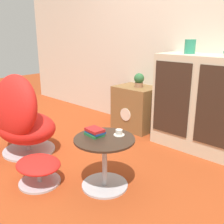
% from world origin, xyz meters
% --- Properties ---
extents(ground_plane, '(12.00, 12.00, 0.00)m').
position_xyz_m(ground_plane, '(0.00, 0.00, 0.00)').
color(ground_plane, '#9E3D19').
extents(wall_back, '(6.40, 0.06, 2.60)m').
position_xyz_m(wall_back, '(0.00, 1.64, 1.30)').
color(wall_back, beige).
rests_on(wall_back, ground_plane).
extents(sideboard, '(1.08, 0.49, 1.11)m').
position_xyz_m(sideboard, '(0.64, 1.37, 0.56)').
color(sideboard, beige).
rests_on(sideboard, ground_plane).
extents(tv_console, '(0.58, 0.46, 0.62)m').
position_xyz_m(tv_console, '(-0.34, 1.38, 0.31)').
color(tv_console, brown).
rests_on(tv_console, ground_plane).
extents(egg_chair, '(0.77, 0.71, 0.95)m').
position_xyz_m(egg_chair, '(-0.77, -0.15, 0.42)').
color(egg_chair, '#B7B7BC').
rests_on(egg_chair, ground_plane).
extents(ottoman, '(0.45, 0.38, 0.24)m').
position_xyz_m(ottoman, '(-0.08, -0.38, 0.16)').
color(ottoman, '#B7B7BC').
rests_on(ottoman, ground_plane).
extents(coffee_table, '(0.53, 0.53, 0.47)m').
position_xyz_m(coffee_table, '(0.40, -0.00, 0.28)').
color(coffee_table, '#B7B7BC').
rests_on(coffee_table, ground_plane).
extents(vase_leftmost, '(0.13, 0.13, 0.16)m').
position_xyz_m(vase_leftmost, '(0.43, 1.37, 1.19)').
color(vase_leftmost, '#2D8E6B').
rests_on(vase_leftmost, sideboard).
extents(potted_plant, '(0.14, 0.14, 0.19)m').
position_xyz_m(potted_plant, '(-0.30, 1.38, 0.72)').
color(potted_plant, '#996B4C').
rests_on(potted_plant, tv_console).
extents(teacup, '(0.10, 0.10, 0.05)m').
position_xyz_m(teacup, '(0.45, 0.14, 0.49)').
color(teacup, silver).
rests_on(teacup, coffee_table).
extents(book_stack, '(0.17, 0.14, 0.07)m').
position_xyz_m(book_stack, '(0.29, -0.01, 0.51)').
color(book_stack, '#237038').
rests_on(book_stack, coffee_table).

